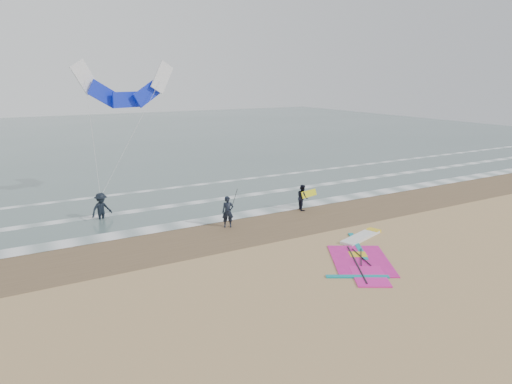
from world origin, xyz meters
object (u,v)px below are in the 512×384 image
person_walking (302,197)px  windsurf_rig (362,254)px  person_standing (228,212)px  person_wading (101,203)px  surf_kite (126,89)px

person_walking → windsurf_rig: bearing=-176.2°
person_standing → person_walking: size_ratio=1.09×
windsurf_rig → person_wading: (-9.10, 11.07, 0.91)m
person_standing → person_walking: bearing=30.3°
person_walking → surf_kite: bearing=65.7°
person_standing → windsurf_rig: bearing=-38.6°
windsurf_rig → person_wading: 14.36m
person_standing → person_wading: (-5.54, 4.64, 0.10)m
windsurf_rig → surf_kite: bearing=114.0°
person_walking → person_wading: person_wading is taller
person_standing → surf_kite: size_ratio=0.22×
windsurf_rig → surf_kite: 17.37m
windsurf_rig → person_standing: person_standing is taller
person_standing → person_wading: size_ratio=0.89×
person_wading → surf_kite: size_ratio=0.25×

